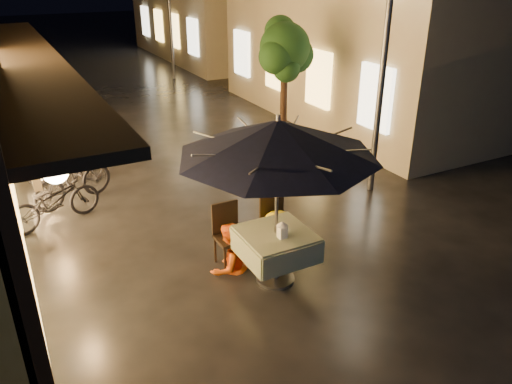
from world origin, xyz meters
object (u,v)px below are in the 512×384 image
table_lantern (282,229)px  person_orange (228,226)px  streetlamp_near (386,40)px  bicycle_0 (53,201)px  cafe_table (276,244)px  patio_umbrella (278,138)px  person_yellow (278,214)px

table_lantern → person_orange: 0.90m
streetlamp_near → person_orange: bearing=-161.0°
bicycle_0 → cafe_table: bearing=-160.4°
patio_umbrella → bicycle_0: size_ratio=1.61×
patio_umbrella → person_yellow: size_ratio=1.83×
patio_umbrella → table_lantern: patio_umbrella is taller
table_lantern → bicycle_0: table_lantern is taller
person_orange → bicycle_0: (-2.09, 2.69, -0.28)m
person_orange → streetlamp_near: bearing=179.0°
bicycle_0 → streetlamp_near: bearing=-121.9°
cafe_table → bicycle_0: 4.15m
patio_umbrella → person_orange: (-0.47, 0.57, -1.43)m
person_orange → bicycle_0: bearing=-72.1°
cafe_table → person_yellow: bearing=57.4°
streetlamp_near → cafe_table: bearing=-150.4°
streetlamp_near → table_lantern: bearing=-148.3°
cafe_table → person_orange: person_orange is taller
cafe_table → patio_umbrella: patio_umbrella is taller
patio_umbrella → streetlamp_near: bearing=29.6°
streetlamp_near → person_yellow: size_ratio=2.89×
patio_umbrella → bicycle_0: bearing=128.1°
person_orange → person_yellow: 0.83m
streetlamp_near → bicycle_0: size_ratio=2.54×
cafe_table → person_orange: bearing=129.3°
patio_umbrella → person_yellow: (0.36, 0.56, -1.42)m
streetlamp_near → cafe_table: size_ratio=4.27×
cafe_table → table_lantern: bearing=-90.0°
bicycle_0 → table_lantern: bearing=-161.7°
table_lantern → bicycle_0: 4.30m
cafe_table → bicycle_0: (-2.56, 3.26, -0.15)m
cafe_table → patio_umbrella: (0.00, 0.00, 1.56)m
streetlamp_near → person_orange: (-3.75, -1.29, -2.20)m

